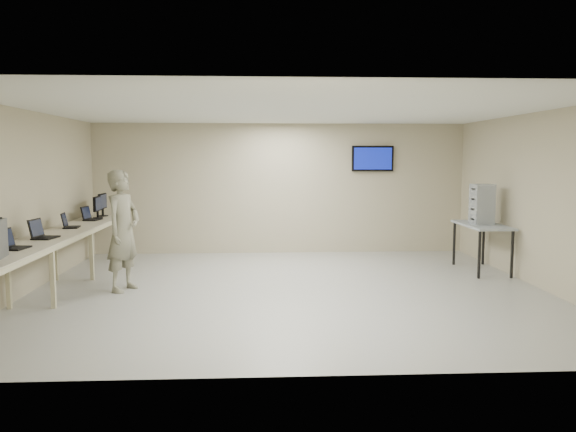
{
  "coord_description": "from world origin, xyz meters",
  "views": [
    {
      "loc": [
        -0.45,
        -8.64,
        2.08
      ],
      "look_at": [
        0.0,
        0.2,
        1.15
      ],
      "focal_mm": 35.0,
      "sensor_mm": 36.0,
      "label": 1
    }
  ],
  "objects": [
    {
      "name": "room",
      "position": [
        0.03,
        0.06,
        1.41
      ],
      "size": [
        8.01,
        7.01,
        2.81
      ],
      "color": "#AEADA4",
      "rests_on": "ground"
    },
    {
      "name": "workbench",
      "position": [
        -3.59,
        0.0,
        0.83
      ],
      "size": [
        0.76,
        6.0,
        0.9
      ],
      "color": "#BAAC8D",
      "rests_on": "ground"
    },
    {
      "name": "laptop_0",
      "position": [
        -3.65,
        -1.31,
        0.97
      ],
      "size": [
        0.32,
        0.37,
        0.27
      ],
      "rotation": [
        0.0,
        0.0,
        -0.12
      ],
      "color": "black",
      "rests_on": "workbench"
    },
    {
      "name": "laptop_1",
      "position": [
        -3.62,
        -0.38,
        0.97
      ],
      "size": [
        0.35,
        0.4,
        0.29
      ],
      "rotation": [
        0.0,
        0.0,
        -0.14
      ],
      "color": "black",
      "rests_on": "workbench"
    },
    {
      "name": "laptop_2",
      "position": [
        -3.65,
        0.87,
        0.97
      ],
      "size": [
        0.3,
        0.35,
        0.25
      ],
      "rotation": [
        0.0,
        0.0,
        0.13
      ],
      "color": "black",
      "rests_on": "workbench"
    },
    {
      "name": "laptop_3",
      "position": [
        -3.63,
        2.0,
        0.97
      ],
      "size": [
        0.33,
        0.37,
        0.26
      ],
      "rotation": [
        0.0,
        0.0,
        -0.17
      ],
      "color": "black",
      "rests_on": "workbench"
    },
    {
      "name": "monitor_near",
      "position": [
        -3.6,
        2.39,
        1.15
      ],
      "size": [
        0.19,
        0.43,
        0.42
      ],
      "color": "black",
      "rests_on": "workbench"
    },
    {
      "name": "monitor_far",
      "position": [
        -3.6,
        2.75,
        1.17
      ],
      "size": [
        0.2,
        0.46,
        0.45
      ],
      "color": "black",
      "rests_on": "workbench"
    },
    {
      "name": "soldier",
      "position": [
        -2.57,
        0.12,
        0.94
      ],
      "size": [
        0.67,
        0.81,
        1.89
      ],
      "primitive_type": "imported",
      "rotation": [
        0.0,
        0.0,
        1.19
      ],
      "color": "#5D6150",
      "rests_on": "ground"
    },
    {
      "name": "side_table",
      "position": [
        3.6,
        1.3,
        0.8
      ],
      "size": [
        0.68,
        1.45,
        0.87
      ],
      "color": "#8E979B",
      "rests_on": "ground"
    },
    {
      "name": "storage_bins",
      "position": [
        3.58,
        1.3,
        1.23
      ],
      "size": [
        0.34,
        0.38,
        0.73
      ],
      "color": "#9AA2A7",
      "rests_on": "side_table"
    }
  ]
}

